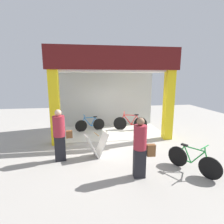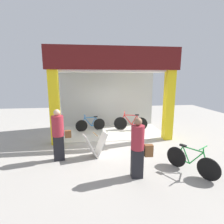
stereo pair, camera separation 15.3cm
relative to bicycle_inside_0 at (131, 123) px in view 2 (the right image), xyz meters
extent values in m
plane|color=#9E9991|center=(-1.08, -1.51, -0.38)|extent=(18.25, 18.25, 0.00)
cube|color=beige|center=(-1.08, -0.20, -0.37)|extent=(5.12, 2.63, 0.02)
cube|color=#B7B7B2|center=(-1.08, 1.12, 1.11)|extent=(5.12, 0.12, 2.99)
cube|color=yellow|center=(-3.46, -1.51, 1.11)|extent=(0.37, 0.36, 2.99)
cube|color=yellow|center=(1.30, -1.51, 1.11)|extent=(0.37, 0.36, 2.99)
cube|color=#591414|center=(-1.08, -1.66, 3.05)|extent=(5.32, 0.20, 0.89)
cube|color=silver|center=(-1.08, -0.20, 2.58)|extent=(5.12, 2.63, 0.06)
cylinder|color=black|center=(0.51, -0.10, -0.04)|extent=(0.68, 0.18, 0.68)
cylinder|color=black|center=(-0.52, 0.11, -0.04)|extent=(0.68, 0.18, 0.68)
cylinder|color=red|center=(0.27, -0.05, -0.07)|extent=(0.46, 0.13, 0.09)
cylinder|color=red|center=(0.17, -0.04, 0.16)|extent=(0.30, 0.10, 0.51)
cylinder|color=red|center=(-0.15, 0.03, 0.16)|extent=(0.42, 0.12, 0.53)
cylinder|color=red|center=(-0.02, 0.00, 0.41)|extent=(0.65, 0.17, 0.05)
cylinder|color=red|center=(0.40, -0.08, 0.18)|extent=(0.23, 0.08, 0.46)
cylinder|color=red|center=(-0.42, 0.09, 0.19)|extent=(0.21, 0.08, 0.47)
cylinder|color=red|center=(-0.32, 0.07, 0.49)|extent=(0.06, 0.05, 0.14)
cylinder|color=red|center=(-0.31, 0.06, 0.55)|extent=(0.13, 0.47, 0.03)
cube|color=black|center=(0.30, -0.06, 0.43)|extent=(0.22, 0.14, 0.05)
cylinder|color=black|center=(-1.62, 0.25, -0.08)|extent=(0.59, 0.18, 0.60)
cylinder|color=black|center=(-2.52, 0.03, -0.08)|extent=(0.59, 0.18, 0.60)
cylinder|color=blue|center=(-1.83, 0.20, -0.10)|extent=(0.40, 0.13, 0.08)
cylinder|color=blue|center=(-1.91, 0.18, 0.09)|extent=(0.26, 0.09, 0.45)
cylinder|color=blue|center=(-2.19, 0.11, 0.10)|extent=(0.37, 0.12, 0.47)
cylinder|color=blue|center=(-2.08, 0.14, 0.32)|extent=(0.57, 0.17, 0.05)
cylinder|color=blue|center=(-1.72, 0.23, 0.11)|extent=(0.20, 0.08, 0.40)
cylinder|color=blue|center=(-2.43, 0.06, 0.12)|extent=(0.18, 0.07, 0.42)
cylinder|color=blue|center=(-2.35, 0.08, 0.38)|extent=(0.06, 0.04, 0.12)
cylinder|color=blue|center=(-2.34, 0.08, 0.44)|extent=(0.13, 0.41, 0.03)
cube|color=black|center=(-1.80, 0.21, 0.34)|extent=(0.20, 0.13, 0.05)
cylinder|color=black|center=(0.52, -3.92, -0.07)|extent=(0.36, 0.55, 0.62)
cylinder|color=black|center=(1.02, -4.73, -0.07)|extent=(0.36, 0.55, 0.62)
cylinder|color=#198C33|center=(0.63, -4.11, -0.10)|extent=(0.25, 0.37, 0.08)
cylinder|color=#198C33|center=(0.68, -4.18, 0.11)|extent=(0.17, 0.25, 0.46)
cylinder|color=#198C33|center=(0.83, -4.43, 0.11)|extent=(0.23, 0.34, 0.48)
cylinder|color=#198C33|center=(0.77, -4.33, 0.34)|extent=(0.34, 0.52, 0.05)
cylinder|color=#198C33|center=(0.57, -4.01, 0.13)|extent=(0.13, 0.19, 0.41)
cylinder|color=#198C33|center=(0.97, -4.65, 0.14)|extent=(0.13, 0.17, 0.43)
cylinder|color=#198C33|center=(0.92, -4.57, 0.41)|extent=(0.06, 0.06, 0.13)
cylinder|color=#198C33|center=(0.92, -4.57, 0.47)|extent=(0.38, 0.25, 0.03)
cube|color=black|center=(0.62, -4.08, 0.36)|extent=(0.18, 0.21, 0.05)
cube|color=silver|center=(-2.09, -2.97, 0.03)|extent=(0.52, 0.56, 0.82)
cube|color=silver|center=(-1.74, -2.86, 0.03)|extent=(0.52, 0.56, 0.82)
cylinder|color=olive|center=(-1.91, -2.91, 0.43)|extent=(0.17, 0.45, 0.03)
cube|color=black|center=(-0.83, -4.34, 0.02)|extent=(0.33, 0.26, 0.81)
cylinder|color=maroon|center=(-0.83, -4.34, 0.75)|extent=(0.38, 0.38, 0.65)
sphere|color=#8C664C|center=(-0.83, -4.34, 1.19)|extent=(0.21, 0.21, 0.21)
cube|color=brown|center=(-0.52, -4.36, 0.38)|extent=(0.24, 0.15, 0.33)
cube|color=black|center=(-3.11, -3.01, 0.04)|extent=(0.37, 0.29, 0.83)
cylinder|color=maroon|center=(-3.11, -3.01, 0.78)|extent=(0.43, 0.43, 0.66)
sphere|color=#D8AD8C|center=(-3.11, -3.01, 1.22)|extent=(0.21, 0.21, 0.21)
cube|color=brown|center=(-2.81, -2.97, 0.48)|extent=(0.22, 0.15, 0.24)
camera|label=1|loc=(-2.21, -8.66, 2.32)|focal=28.40mm
camera|label=2|loc=(-2.06, -8.68, 2.32)|focal=28.40mm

